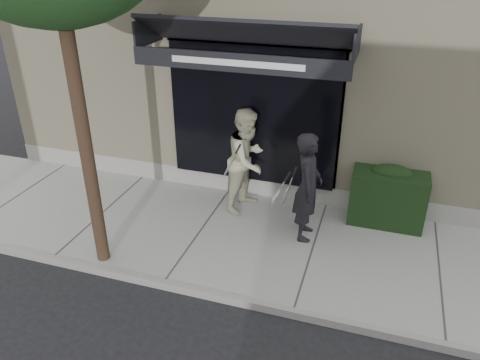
% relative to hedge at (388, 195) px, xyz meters
% --- Properties ---
extents(ground, '(80.00, 80.00, 0.00)m').
position_rel_hedge_xyz_m(ground, '(-1.10, -1.25, -0.66)').
color(ground, black).
rests_on(ground, ground).
extents(sidewalk, '(20.00, 3.00, 0.12)m').
position_rel_hedge_xyz_m(sidewalk, '(-1.10, -1.25, -0.60)').
color(sidewalk, gray).
rests_on(sidewalk, ground).
extents(curb, '(20.00, 0.10, 0.14)m').
position_rel_hedge_xyz_m(curb, '(-1.10, -2.80, -0.59)').
color(curb, gray).
rests_on(curb, ground).
extents(building_facade, '(14.30, 8.04, 5.64)m').
position_rel_hedge_xyz_m(building_facade, '(-1.11, 3.71, 2.08)').
color(building_facade, beige).
rests_on(building_facade, ground).
extents(hedge, '(1.30, 0.70, 1.14)m').
position_rel_hedge_xyz_m(hedge, '(0.00, 0.00, 0.00)').
color(hedge, black).
rests_on(hedge, sidewalk).
extents(pedestrian_front, '(0.83, 0.84, 1.91)m').
position_rel_hedge_xyz_m(pedestrian_front, '(-1.31, -0.90, 0.42)').
color(pedestrian_front, black).
rests_on(pedestrian_front, sidewalk).
extents(pedestrian_back, '(0.98, 1.13, 1.98)m').
position_rel_hedge_xyz_m(pedestrian_back, '(-2.56, -0.25, 0.45)').
color(pedestrian_back, '#BDBA97').
rests_on(pedestrian_back, sidewalk).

